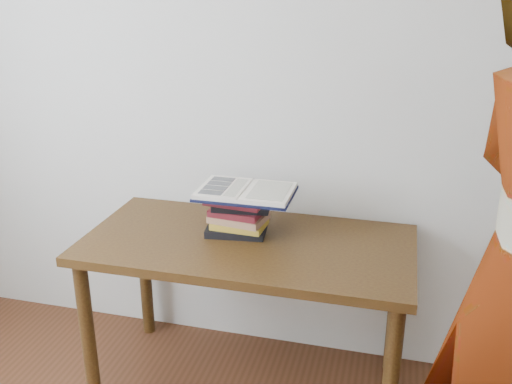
# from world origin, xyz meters

# --- Properties ---
(desk) EXTENTS (1.36, 0.68, 0.73)m
(desk) POSITION_xyz_m (0.11, 1.38, 0.63)
(desk) COLOR #453011
(desk) RESTS_ON ground
(book_stack) EXTENTS (0.28, 0.19, 0.17)m
(book_stack) POSITION_xyz_m (0.05, 1.44, 0.82)
(book_stack) COLOR black
(book_stack) RESTS_ON desk
(open_book) EXTENTS (0.39, 0.27, 0.03)m
(open_book) POSITION_xyz_m (0.08, 1.45, 0.92)
(open_book) COLOR black
(open_book) RESTS_ON book_stack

